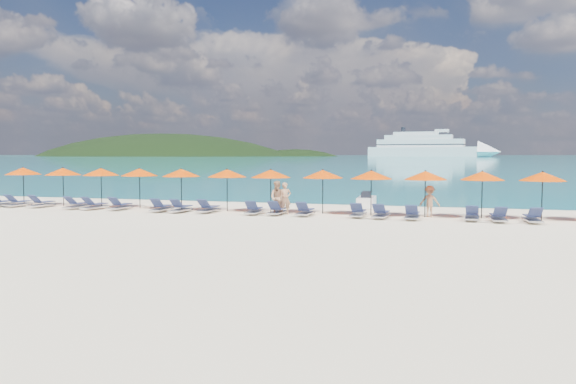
# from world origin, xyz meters

# --- Properties ---
(ground) EXTENTS (1400.00, 1400.00, 0.00)m
(ground) POSITION_xyz_m (0.00, 0.00, 0.00)
(ground) COLOR beige
(sea) EXTENTS (1600.00, 1300.00, 0.01)m
(sea) POSITION_xyz_m (0.00, 660.00, 0.01)
(sea) COLOR #1FA9B2
(sea) RESTS_ON ground
(headland_main) EXTENTS (374.00, 242.00, 126.50)m
(headland_main) POSITION_xyz_m (-300.00, 540.00, -38.00)
(headland_main) COLOR black
(headland_main) RESTS_ON ground
(headland_small) EXTENTS (162.00, 126.00, 85.50)m
(headland_small) POSITION_xyz_m (-150.00, 560.00, -35.00)
(headland_small) COLOR black
(headland_small) RESTS_ON ground
(cruise_ship) EXTENTS (122.61, 35.44, 33.72)m
(cruise_ship) POSITION_xyz_m (-5.60, 525.04, 8.77)
(cruise_ship) COLOR silver
(cruise_ship) RESTS_ON ground
(jetski) EXTENTS (1.04, 2.51, 0.88)m
(jetski) POSITION_xyz_m (3.02, 8.75, 0.36)
(jetski) COLOR white
(jetski) RESTS_ON ground
(beachgoer_a) EXTENTS (0.70, 0.62, 1.62)m
(beachgoer_a) POSITION_xyz_m (-0.39, 3.87, 0.81)
(beachgoer_a) COLOR tan
(beachgoer_a) RESTS_ON ground
(beachgoer_b) EXTENTS (0.87, 0.56, 1.70)m
(beachgoer_b) POSITION_xyz_m (-0.72, 3.67, 0.85)
(beachgoer_b) COLOR tan
(beachgoer_b) RESTS_ON ground
(beachgoer_c) EXTENTS (1.00, 0.50, 1.52)m
(beachgoer_c) POSITION_xyz_m (6.62, 4.75, 0.76)
(beachgoer_c) COLOR tan
(beachgoer_c) RESTS_ON ground
(umbrella_0) EXTENTS (2.10, 2.10, 2.28)m
(umbrella_0) POSITION_xyz_m (-16.91, 4.72, 2.02)
(umbrella_0) COLOR black
(umbrella_0) RESTS_ON ground
(umbrella_1) EXTENTS (2.10, 2.10, 2.28)m
(umbrella_1) POSITION_xyz_m (-14.11, 4.71, 2.02)
(umbrella_1) COLOR black
(umbrella_1) RESTS_ON ground
(umbrella_2) EXTENTS (2.10, 2.10, 2.28)m
(umbrella_2) POSITION_xyz_m (-11.59, 4.75, 2.02)
(umbrella_2) COLOR black
(umbrella_2) RESTS_ON ground
(umbrella_3) EXTENTS (2.10, 2.10, 2.28)m
(umbrella_3) POSITION_xyz_m (-9.15, 4.79, 2.02)
(umbrella_3) COLOR black
(umbrella_3) RESTS_ON ground
(umbrella_4) EXTENTS (2.10, 2.10, 2.28)m
(umbrella_4) POSITION_xyz_m (-6.51, 4.65, 2.02)
(umbrella_4) COLOR black
(umbrella_4) RESTS_ON ground
(umbrella_5) EXTENTS (2.10, 2.10, 2.28)m
(umbrella_5) POSITION_xyz_m (-3.81, 4.58, 2.02)
(umbrella_5) COLOR black
(umbrella_5) RESTS_ON ground
(umbrella_6) EXTENTS (2.10, 2.10, 2.28)m
(umbrella_6) POSITION_xyz_m (-1.41, 4.67, 2.02)
(umbrella_6) COLOR black
(umbrella_6) RESTS_ON ground
(umbrella_7) EXTENTS (2.10, 2.10, 2.28)m
(umbrella_7) POSITION_xyz_m (1.32, 4.83, 2.02)
(umbrella_7) COLOR black
(umbrella_7) RESTS_ON ground
(umbrella_8) EXTENTS (2.10, 2.10, 2.28)m
(umbrella_8) POSITION_xyz_m (3.82, 4.57, 2.02)
(umbrella_8) COLOR black
(umbrella_8) RESTS_ON ground
(umbrella_9) EXTENTS (2.10, 2.10, 2.28)m
(umbrella_9) POSITION_xyz_m (6.41, 4.58, 2.02)
(umbrella_9) COLOR black
(umbrella_9) RESTS_ON ground
(umbrella_10) EXTENTS (2.10, 2.10, 2.28)m
(umbrella_10) POSITION_xyz_m (9.01, 4.83, 2.02)
(umbrella_10) COLOR black
(umbrella_10) RESTS_ON ground
(umbrella_11) EXTENTS (2.10, 2.10, 2.28)m
(umbrella_11) POSITION_xyz_m (11.62, 4.78, 2.02)
(umbrella_11) COLOR black
(umbrella_11) RESTS_ON ground
(lounger_0) EXTENTS (0.76, 1.74, 0.66)m
(lounger_0) POSITION_xyz_m (-17.29, 3.32, 0.24)
(lounger_0) COLOR silver
(lounger_0) RESTS_ON ground
(lounger_1) EXTENTS (0.63, 1.70, 0.66)m
(lounger_1) POSITION_xyz_m (-16.32, 3.55, 0.24)
(lounger_1) COLOR silver
(lounger_1) RESTS_ON ground
(lounger_2) EXTENTS (0.72, 1.73, 0.66)m
(lounger_2) POSITION_xyz_m (-14.78, 3.66, 0.24)
(lounger_2) COLOR silver
(lounger_2) RESTS_ON ground
(lounger_3) EXTENTS (0.76, 1.75, 0.66)m
(lounger_3) POSITION_xyz_m (-12.25, 3.42, 0.24)
(lounger_3) COLOR silver
(lounger_3) RESTS_ON ground
(lounger_4) EXTENTS (0.79, 1.76, 0.66)m
(lounger_4) POSITION_xyz_m (-11.12, 3.39, 0.24)
(lounger_4) COLOR silver
(lounger_4) RESTS_ON ground
(lounger_5) EXTENTS (0.63, 1.70, 0.66)m
(lounger_5) POSITION_xyz_m (-9.64, 3.56, 0.24)
(lounger_5) COLOR silver
(lounger_5) RESTS_ON ground
(lounger_6) EXTENTS (0.69, 1.73, 0.66)m
(lounger_6) POSITION_xyz_m (-7.02, 3.31, 0.24)
(lounger_6) COLOR silver
(lounger_6) RESTS_ON ground
(lounger_7) EXTENTS (0.64, 1.71, 0.66)m
(lounger_7) POSITION_xyz_m (-5.88, 3.33, 0.24)
(lounger_7) COLOR silver
(lounger_7) RESTS_ON ground
(lounger_8) EXTENTS (0.71, 1.73, 0.66)m
(lounger_8) POSITION_xyz_m (-4.44, 3.56, 0.24)
(lounger_8) COLOR silver
(lounger_8) RESTS_ON ground
(lounger_9) EXTENTS (0.77, 1.75, 0.66)m
(lounger_9) POSITION_xyz_m (-1.89, 3.39, 0.24)
(lounger_9) COLOR silver
(lounger_9) RESTS_ON ground
(lounger_10) EXTENTS (0.67, 1.72, 0.66)m
(lounger_10) POSITION_xyz_m (-0.71, 3.54, 0.24)
(lounger_10) COLOR silver
(lounger_10) RESTS_ON ground
(lounger_11) EXTENTS (0.66, 1.71, 0.66)m
(lounger_11) POSITION_xyz_m (0.73, 3.50, 0.24)
(lounger_11) COLOR silver
(lounger_11) RESTS_ON ground
(lounger_12) EXTENTS (0.63, 1.70, 0.66)m
(lounger_12) POSITION_xyz_m (3.33, 3.58, 0.24)
(lounger_12) COLOR silver
(lounger_12) RESTS_ON ground
(lounger_13) EXTENTS (0.75, 1.74, 0.66)m
(lounger_13) POSITION_xyz_m (4.44, 3.42, 0.24)
(lounger_13) COLOR silver
(lounger_13) RESTS_ON ground
(lounger_14) EXTENTS (0.66, 1.72, 0.66)m
(lounger_14) POSITION_xyz_m (5.90, 3.30, 0.24)
(lounger_14) COLOR silver
(lounger_14) RESTS_ON ground
(lounger_15) EXTENTS (0.71, 1.73, 0.66)m
(lounger_15) POSITION_xyz_m (8.54, 3.67, 0.24)
(lounger_15) COLOR silver
(lounger_15) RESTS_ON ground
(lounger_16) EXTENTS (0.74, 1.74, 0.66)m
(lounger_16) POSITION_xyz_m (9.64, 3.46, 0.24)
(lounger_16) COLOR silver
(lounger_16) RESTS_ON ground
(lounger_17) EXTENTS (0.74, 1.74, 0.66)m
(lounger_17) POSITION_xyz_m (11.07, 3.53, 0.24)
(lounger_17) COLOR silver
(lounger_17) RESTS_ON ground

